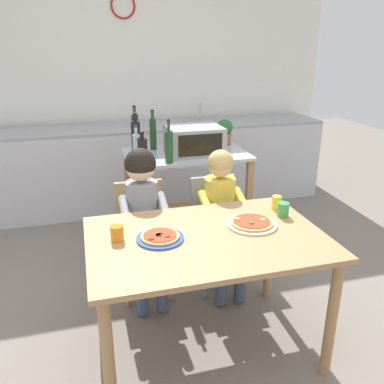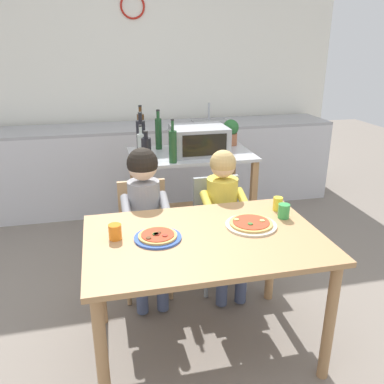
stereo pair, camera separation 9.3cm
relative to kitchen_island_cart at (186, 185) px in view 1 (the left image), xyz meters
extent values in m
plane|color=slate|center=(-0.22, -0.18, -0.59)|extent=(10.99, 10.99, 0.00)
cube|color=white|center=(-0.22, 1.53, 0.76)|extent=(4.54, 0.12, 2.70)
torus|color=red|center=(-0.29, 1.46, 1.51)|extent=(0.26, 0.02, 0.26)
cube|color=silver|center=(-0.22, 1.12, -0.15)|extent=(4.09, 0.60, 0.87)
cube|color=#9E9EA3|center=(-0.22, 1.12, 0.30)|extent=(4.09, 0.60, 0.03)
cube|color=gray|center=(0.50, 1.12, 0.31)|extent=(0.40, 0.33, 0.02)
cylinder|color=#B7BABF|center=(0.50, 1.24, 0.41)|extent=(0.02, 0.02, 0.20)
cube|color=#B7BABF|center=(0.00, 0.00, 0.28)|extent=(1.02, 0.63, 0.02)
cube|color=#AD7F51|center=(0.00, 0.00, -0.28)|extent=(0.94, 0.58, 0.02)
cube|color=#AD7F51|center=(-0.47, -0.28, -0.16)|extent=(0.05, 0.05, 0.85)
cube|color=#AD7F51|center=(0.47, -0.28, -0.16)|extent=(0.05, 0.05, 0.85)
cube|color=#AD7F51|center=(-0.47, 0.28, -0.16)|extent=(0.05, 0.05, 0.85)
cube|color=#AD7F51|center=(0.47, 0.28, -0.16)|extent=(0.05, 0.05, 0.85)
cube|color=#999BA0|center=(0.06, -0.03, 0.40)|extent=(0.44, 0.37, 0.22)
cube|color=black|center=(0.06, -0.21, 0.40)|extent=(0.36, 0.01, 0.17)
cylinder|color=black|center=(0.22, -0.22, 0.33)|extent=(0.02, 0.01, 0.02)
cylinder|color=#ADB7B2|center=(-0.42, -0.07, 0.39)|extent=(0.06, 0.06, 0.19)
cylinder|color=#ADB7B2|center=(-0.42, -0.07, 0.51)|extent=(0.02, 0.02, 0.06)
cylinder|color=black|center=(-0.42, -0.07, 0.55)|extent=(0.03, 0.03, 0.01)
cylinder|color=black|center=(-0.40, 0.06, 0.43)|extent=(0.07, 0.07, 0.28)
cylinder|color=black|center=(-0.40, 0.06, 0.59)|extent=(0.03, 0.03, 0.06)
cylinder|color=black|center=(-0.40, 0.06, 0.63)|extent=(0.03, 0.03, 0.01)
cylinder|color=#4C2D14|center=(-0.38, 0.26, 0.44)|extent=(0.06, 0.06, 0.29)
cylinder|color=#4C2D14|center=(-0.38, 0.26, 0.61)|extent=(0.03, 0.03, 0.06)
cylinder|color=black|center=(-0.38, 0.26, 0.65)|extent=(0.03, 0.03, 0.01)
cylinder|color=#1E4723|center=(-0.20, -0.25, 0.41)|extent=(0.06, 0.06, 0.25)
cylinder|color=#1E4723|center=(-0.20, -0.25, 0.57)|extent=(0.02, 0.02, 0.08)
cylinder|color=black|center=(-0.20, -0.25, 0.62)|extent=(0.02, 0.02, 0.01)
cylinder|color=#1E4723|center=(-0.24, 0.18, 0.42)|extent=(0.06, 0.06, 0.26)
cylinder|color=#1E4723|center=(-0.24, 0.18, 0.58)|extent=(0.03, 0.03, 0.06)
cylinder|color=black|center=(-0.24, 0.18, 0.62)|extent=(0.03, 0.03, 0.01)
cylinder|color=black|center=(-0.40, -0.24, 0.39)|extent=(0.07, 0.07, 0.20)
cylinder|color=black|center=(-0.40, -0.24, 0.51)|extent=(0.03, 0.03, 0.04)
cylinder|color=black|center=(-0.40, -0.24, 0.54)|extent=(0.03, 0.03, 0.01)
cylinder|color=#9E5B3D|center=(0.41, 0.18, 0.34)|extent=(0.12, 0.12, 0.11)
sphere|color=#28602D|center=(0.41, 0.18, 0.45)|extent=(0.14, 0.14, 0.14)
cube|color=#AD7F51|center=(-0.22, -1.28, 0.15)|extent=(1.30, 0.87, 0.03)
cylinder|color=#AD7F51|center=(-0.81, -1.65, -0.23)|extent=(0.06, 0.06, 0.72)
cylinder|color=#AD7F51|center=(0.37, -1.65, -0.23)|extent=(0.06, 0.06, 0.72)
cylinder|color=#AD7F51|center=(-0.81, -0.90, -0.23)|extent=(0.06, 0.06, 0.72)
cylinder|color=#AD7F51|center=(0.37, -0.90, -0.23)|extent=(0.06, 0.06, 0.72)
cube|color=tan|center=(-0.47, -0.61, -0.15)|extent=(0.36, 0.36, 0.04)
cube|color=tan|center=(-0.47, -0.45, 0.04)|extent=(0.34, 0.03, 0.38)
cylinder|color=tan|center=(-0.32, -0.76, -0.37)|extent=(0.03, 0.03, 0.42)
cylinder|color=tan|center=(-0.62, -0.76, -0.37)|extent=(0.03, 0.03, 0.42)
cylinder|color=tan|center=(-0.32, -0.46, -0.37)|extent=(0.03, 0.03, 0.42)
cylinder|color=tan|center=(-0.62, -0.46, -0.37)|extent=(0.03, 0.03, 0.42)
cube|color=gray|center=(0.08, -0.65, -0.15)|extent=(0.36, 0.36, 0.04)
cube|color=gray|center=(0.08, -0.49, 0.04)|extent=(0.34, 0.03, 0.38)
cylinder|color=gray|center=(0.23, -0.80, -0.37)|extent=(0.03, 0.03, 0.42)
cylinder|color=gray|center=(-0.07, -0.80, -0.37)|extent=(0.03, 0.03, 0.42)
cylinder|color=gray|center=(0.23, -0.50, -0.37)|extent=(0.03, 0.03, 0.42)
cylinder|color=gray|center=(-0.07, -0.50, -0.37)|extent=(0.03, 0.03, 0.42)
cube|color=#424C6B|center=(-0.40, -0.75, -0.11)|extent=(0.10, 0.30, 0.10)
cylinder|color=#424C6B|center=(-0.40, -0.88, -0.35)|extent=(0.08, 0.08, 0.44)
cube|color=#424C6B|center=(-0.54, -0.75, -0.11)|extent=(0.10, 0.30, 0.10)
cylinder|color=#424C6B|center=(-0.54, -0.88, -0.35)|extent=(0.08, 0.08, 0.44)
cylinder|color=gray|center=(-0.34, -0.71, 0.12)|extent=(0.06, 0.26, 0.15)
cylinder|color=gray|center=(-0.60, -0.71, 0.12)|extent=(0.06, 0.26, 0.15)
cylinder|color=gray|center=(-0.47, -0.61, 0.08)|extent=(0.22, 0.22, 0.39)
sphere|color=beige|center=(-0.47, -0.61, 0.39)|extent=(0.20, 0.20, 0.20)
sphere|color=black|center=(-0.47, -0.61, 0.41)|extent=(0.21, 0.21, 0.21)
cube|color=#424C6B|center=(0.15, -0.79, -0.11)|extent=(0.10, 0.30, 0.10)
cylinder|color=#424C6B|center=(0.15, -0.92, -0.35)|extent=(0.08, 0.08, 0.44)
cube|color=#424C6B|center=(0.01, -0.79, -0.11)|extent=(0.10, 0.30, 0.10)
cylinder|color=#424C6B|center=(0.01, -0.92, -0.35)|extent=(0.08, 0.08, 0.44)
cylinder|color=yellow|center=(0.21, -0.75, 0.12)|extent=(0.06, 0.26, 0.15)
cylinder|color=yellow|center=(-0.05, -0.75, 0.12)|extent=(0.06, 0.26, 0.15)
cylinder|color=yellow|center=(0.08, -0.65, 0.08)|extent=(0.22, 0.22, 0.38)
sphere|color=beige|center=(0.08, -0.65, 0.36)|extent=(0.17, 0.17, 0.17)
sphere|color=tan|center=(0.08, -0.65, 0.38)|extent=(0.18, 0.18, 0.18)
cylinder|color=#3356B7|center=(-0.47, -1.25, 0.17)|extent=(0.26, 0.26, 0.01)
cylinder|color=tan|center=(-0.47, -1.25, 0.18)|extent=(0.21, 0.21, 0.01)
cylinder|color=#B23D23|center=(-0.47, -1.25, 0.19)|extent=(0.18, 0.18, 0.00)
cylinder|color=maroon|center=(-0.44, -1.27, 0.19)|extent=(0.03, 0.03, 0.01)
cylinder|color=#386628|center=(-0.48, -1.25, 0.19)|extent=(0.03, 0.03, 0.01)
cylinder|color=maroon|center=(-0.48, -1.25, 0.19)|extent=(0.03, 0.03, 0.01)
cylinder|color=#563319|center=(-0.53, -1.28, 0.19)|extent=(0.03, 0.03, 0.01)
cylinder|color=#563319|center=(-0.46, -1.23, 0.19)|extent=(0.02, 0.02, 0.01)
cylinder|color=beige|center=(0.08, -1.21, 0.17)|extent=(0.30, 0.30, 0.01)
cylinder|color=tan|center=(0.08, -1.21, 0.18)|extent=(0.25, 0.25, 0.01)
cylinder|color=#B23D23|center=(0.08, -1.21, 0.19)|extent=(0.21, 0.21, 0.00)
cylinder|color=#386628|center=(0.06, -1.24, 0.19)|extent=(0.03, 0.03, 0.01)
cylinder|color=#DBC666|center=(0.00, -1.17, 0.19)|extent=(0.03, 0.03, 0.01)
cylinder|color=#DBC666|center=(0.14, -1.22, 0.19)|extent=(0.03, 0.03, 0.01)
cylinder|color=green|center=(0.31, -1.14, 0.21)|extent=(0.07, 0.07, 0.09)
cylinder|color=orange|center=(-0.69, -1.20, 0.20)|extent=(0.07, 0.07, 0.08)
cylinder|color=yellow|center=(0.33, -1.03, 0.21)|extent=(0.06, 0.06, 0.09)
camera|label=1|loc=(-0.82, -3.17, 1.17)|focal=37.68mm
camera|label=2|loc=(-0.74, -3.19, 1.17)|focal=37.68mm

